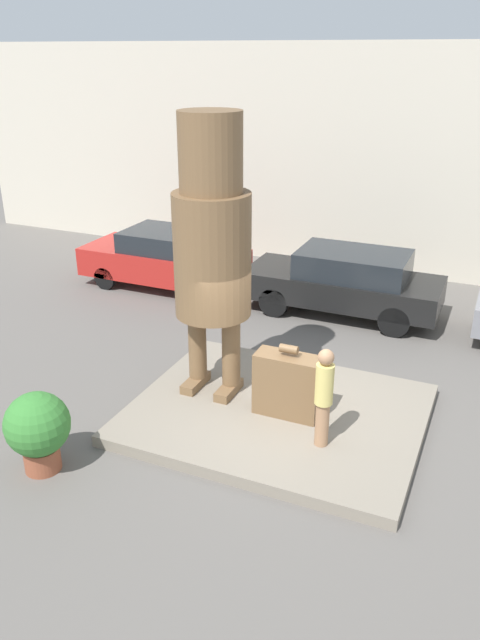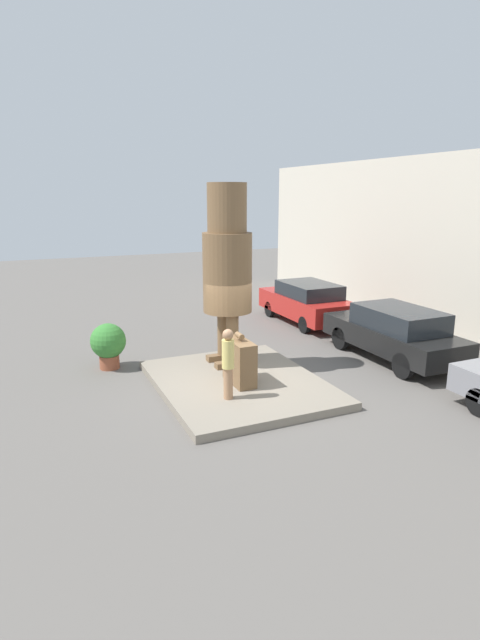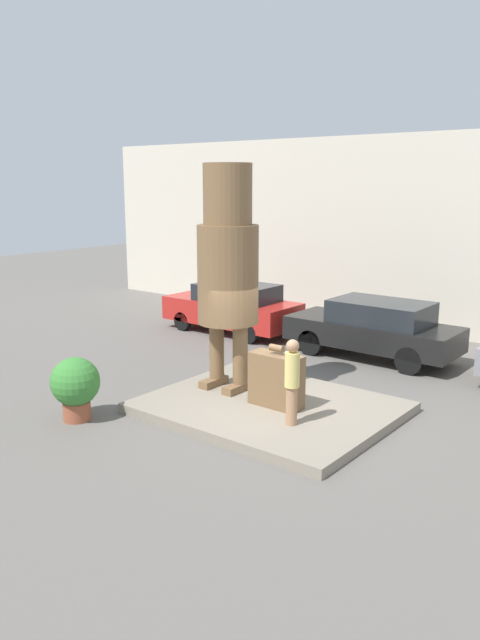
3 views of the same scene
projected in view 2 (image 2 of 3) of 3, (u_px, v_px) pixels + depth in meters
ground_plane at (239, 387)px, 12.75m from camera, size 60.00×60.00×0.00m
pedestal at (239, 383)px, 12.72m from camera, size 4.92×3.98×0.20m
statue_figure at (227, 261)px, 13.28m from camera, size 1.32×1.32×4.89m
giant_suitcase at (240, 362)px, 12.36m from camera, size 1.12×0.46×1.30m
tourist at (228, 361)px, 11.32m from camera, size 0.28×0.28×1.66m
parked_car_red at (306, 302)px, 19.05m from camera, size 4.38×1.85×1.56m
parked_car_black at (394, 332)px, 14.69m from camera, size 4.64×1.81×1.60m
planter_pot at (108, 343)px, 13.97m from camera, size 0.99×0.99×1.30m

